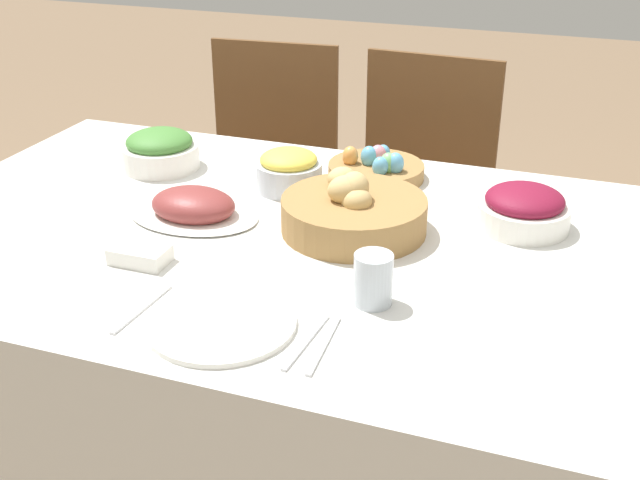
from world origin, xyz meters
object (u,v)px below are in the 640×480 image
green_salad_bowl (160,150)px  dinner_plate (221,323)px  knife (306,342)px  spoon (324,345)px  egg_basket (376,168)px  butter_dish (140,255)px  pineapple_bowl (289,170)px  fork (142,309)px  chair_far_center (416,203)px  drinking_cup (373,279)px  bread_basket (353,212)px  beet_salad_bowl (524,209)px  chair_far_left (265,182)px  ham_platter (194,207)px

green_salad_bowl → dinner_plate: green_salad_bowl is taller
knife → spoon: 0.03m
egg_basket → butter_dish: size_ratio=2.09×
green_salad_bowl → knife: 0.87m
pineapple_bowl → dinner_plate: bearing=-79.0°
butter_dish → fork: bearing=-58.3°
pineapple_bowl → chair_far_center: bearing=75.3°
green_salad_bowl → butter_dish: 0.51m
fork → drinking_cup: 0.40m
bread_basket → egg_basket: (-0.04, 0.30, -0.02)m
beet_salad_bowl → fork: size_ratio=1.12×
egg_basket → fork: (-0.21, -0.72, -0.02)m
bread_basket → fork: 0.49m
dinner_plate → spoon: dinner_plate is taller
chair_far_left → fork: size_ratio=5.43×
chair_far_left → green_salad_bowl: size_ratio=4.89×
ham_platter → fork: 0.38m
bread_basket → fork: size_ratio=1.75×
green_salad_bowl → pineapple_bowl: bearing=-3.3°
beet_salad_bowl → egg_basket: bearing=156.2°
dinner_plate → knife: dinner_plate is taller
spoon → green_salad_bowl: bearing=133.1°
dinner_plate → butter_dish: 0.29m
dinner_plate → bread_basket: bearing=77.4°
egg_basket → drinking_cup: (0.16, -0.56, 0.02)m
knife → drinking_cup: 0.18m
ham_platter → butter_dish: (0.00, -0.22, -0.01)m
pineapple_bowl → drinking_cup: size_ratio=1.66×
beet_salad_bowl → knife: beet_salad_bowl is taller
chair_far_center → beet_salad_bowl: chair_far_center is taller
fork → knife: 0.30m
bread_basket → knife: size_ratio=1.75×
pineapple_bowl → butter_dish: bearing=-106.6°
ham_platter → fork: (0.10, -0.37, -0.02)m
spoon → butter_dish: bearing=156.8°
drinking_cup → green_salad_bowl: bearing=146.2°
egg_basket → fork: size_ratio=1.34×
chair_far_left → beet_salad_bowl: bearing=-41.2°
beet_salad_bowl → drinking_cup: bearing=-117.2°
drinking_cup → egg_basket: bearing=105.6°
pineapple_bowl → dinner_plate: size_ratio=0.62×
green_salad_bowl → knife: green_salad_bowl is taller
green_salad_bowl → beet_salad_bowl: (0.88, -0.05, -0.00)m
chair_far_center → dinner_plate: bearing=-88.5°
chair_far_left → bread_basket: chair_far_left is taller
egg_basket → spoon: 0.73m
beet_salad_bowl → pineapple_bowl: size_ratio=1.23×
bread_basket → spoon: bearing=-78.6°
ham_platter → fork: bearing=-75.6°
chair_far_center → bread_basket: chair_far_center is taller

